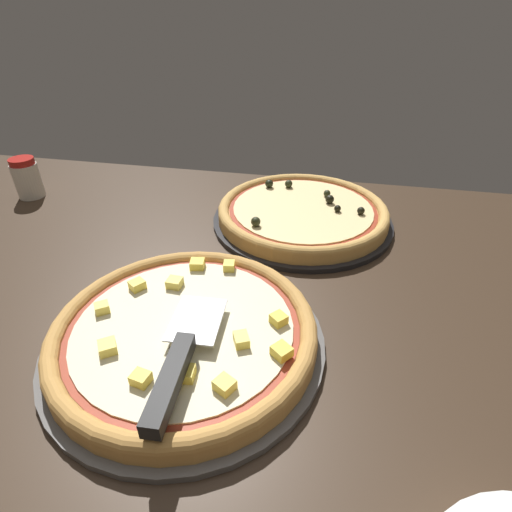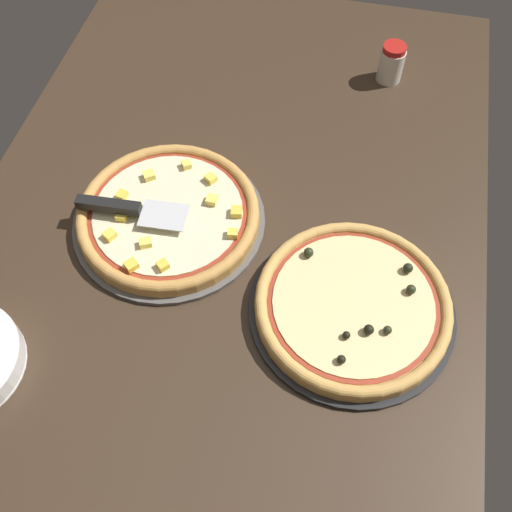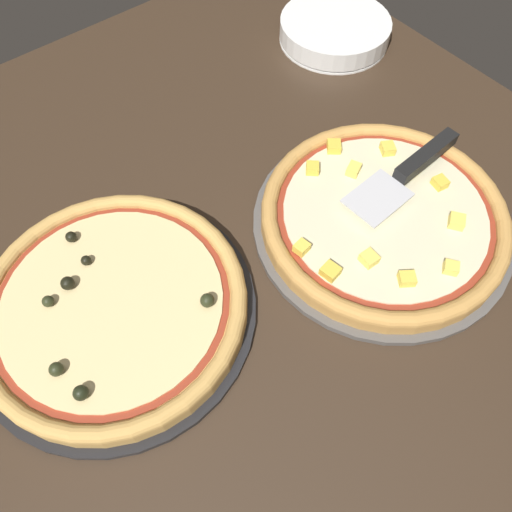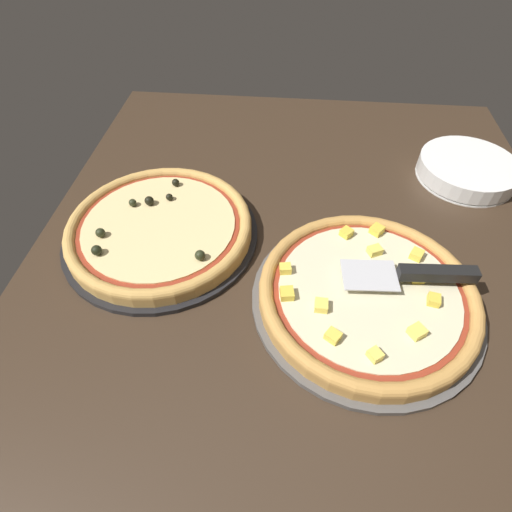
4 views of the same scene
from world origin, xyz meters
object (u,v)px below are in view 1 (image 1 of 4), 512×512
serving_spatula (176,366)px  pizza_back (303,211)px  pizza_front (185,330)px  parmesan_shaker (27,178)px

serving_spatula → pizza_back: bearing=78.3°
pizza_front → parmesan_shaker: 64.44cm
serving_spatula → parmesan_shaker: size_ratio=2.34×
pizza_back → serving_spatula: (-9.63, -46.34, 2.93)cm
pizza_back → serving_spatula: serving_spatula is taller
parmesan_shaker → pizza_back: bearing=-0.3°
pizza_front → serving_spatula: (2.43, -8.56, 2.95)cm
pizza_back → parmesan_shaker: 63.98cm
pizza_front → pizza_back: pizza_back is taller
pizza_back → parmesan_shaker: (-63.95, 0.38, 1.90)cm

